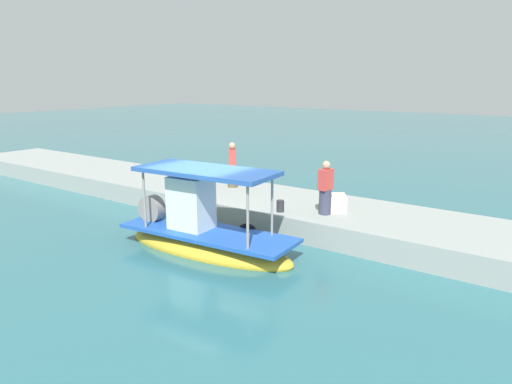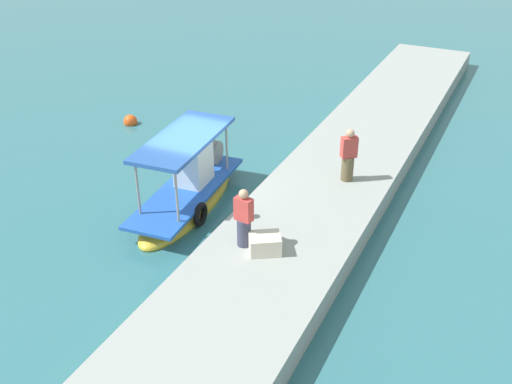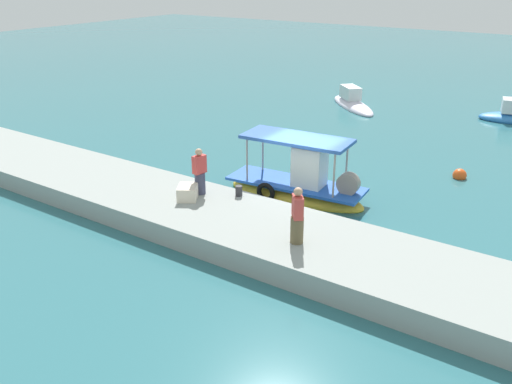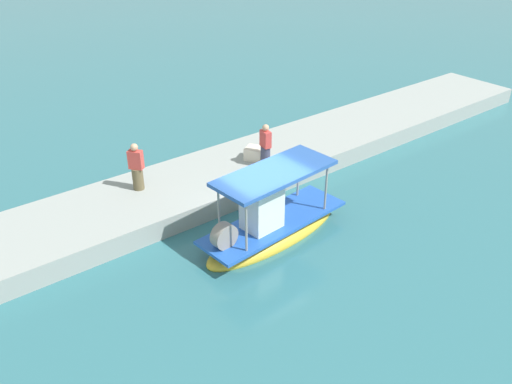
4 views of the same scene
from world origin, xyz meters
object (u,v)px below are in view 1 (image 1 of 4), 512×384
Objects in this scene: mooring_bollard at (280,206)px; main_fishing_boat at (204,234)px; fisherman_near_bollard at (325,190)px; fisherman_by_crate at (232,167)px; cargo_crate at (335,203)px.

main_fishing_boat is at bearing 68.64° from mooring_bollard.
fisherman_by_crate is (4.57, -1.27, 0.03)m from fisherman_near_bollard.
fisherman_near_bollard is at bearing 85.77° from cargo_crate.
cargo_crate is (-1.27, -1.19, 0.05)m from mooring_bollard.
main_fishing_boat reaches higher than cargo_crate.
main_fishing_boat is 6.92× the size of cargo_crate.
main_fishing_boat is 3.24× the size of fisherman_by_crate.
fisherman_by_crate is at bearing -28.85° from mooring_bollard.
fisherman_by_crate is 2.14× the size of cargo_crate.
fisherman_near_bollard reaches higher than cargo_crate.
main_fishing_boat is at bearing 54.10° from fisherman_near_bollard.
fisherman_by_crate reaches higher than cargo_crate.
main_fishing_boat is 2.65m from mooring_bollard.
fisherman_near_bollard is at bearing -154.86° from mooring_bollard.
mooring_bollard is at bearing -111.36° from main_fishing_boat.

